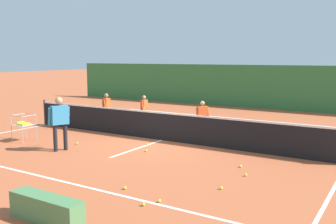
# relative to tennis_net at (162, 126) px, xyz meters

# --- Properties ---
(ground_plane) EXTENTS (120.00, 120.00, 0.00)m
(ground_plane) POSITION_rel_tennis_net_xyz_m (0.00, 0.00, -0.50)
(ground_plane) COLOR #B25633
(line_baseline_near) EXTENTS (11.56, 0.08, 0.01)m
(line_baseline_near) POSITION_rel_tennis_net_xyz_m (0.00, -4.88, -0.50)
(line_baseline_near) COLOR white
(line_baseline_near) RESTS_ON ground
(line_baseline_far) EXTENTS (11.56, 0.08, 0.01)m
(line_baseline_far) POSITION_rel_tennis_net_xyz_m (0.00, 5.77, -0.50)
(line_baseline_far) COLOR white
(line_baseline_far) RESTS_ON ground
(line_sideline_west) EXTENTS (0.08, 10.64, 0.01)m
(line_sideline_west) POSITION_rel_tennis_net_xyz_m (-5.78, 0.00, -0.50)
(line_sideline_west) COLOR white
(line_sideline_west) RESTS_ON ground
(line_service_center) EXTENTS (0.08, 5.45, 0.01)m
(line_service_center) POSITION_rel_tennis_net_xyz_m (0.00, 0.00, -0.50)
(line_service_center) COLOR white
(line_service_center) RESTS_ON ground
(tennis_net) EXTENTS (11.77, 0.08, 1.05)m
(tennis_net) POSITION_rel_tennis_net_xyz_m (0.00, 0.00, 0.00)
(tennis_net) COLOR #333338
(tennis_net) RESTS_ON ground
(instructor) EXTENTS (0.49, 0.82, 1.63)m
(instructor) POSITION_rel_tennis_net_xyz_m (-1.83, -2.84, 0.48)
(instructor) COLOR black
(instructor) RESTS_ON ground
(student_0) EXTENTS (0.31, 0.55, 1.33)m
(student_0) POSITION_rel_tennis_net_xyz_m (-3.55, 1.27, 0.30)
(student_0) COLOR navy
(student_0) RESTS_ON ground
(student_1) EXTENTS (0.23, 0.49, 1.21)m
(student_1) POSITION_rel_tennis_net_xyz_m (-2.45, 2.43, 0.23)
(student_1) COLOR silver
(student_1) RESTS_ON ground
(student_2) EXTENTS (0.45, 0.45, 1.25)m
(student_2) POSITION_rel_tennis_net_xyz_m (0.77, 1.53, 0.25)
(student_2) COLOR silver
(student_2) RESTS_ON ground
(ball_cart) EXTENTS (0.58, 0.58, 0.90)m
(ball_cart) POSITION_rel_tennis_net_xyz_m (-3.91, -2.55, 0.08)
(ball_cart) COLOR #B7B7BC
(ball_cart) RESTS_ON ground
(tennis_ball_0) EXTENTS (0.07, 0.07, 0.07)m
(tennis_ball_0) POSITION_rel_tennis_net_xyz_m (3.86, -2.32, -0.47)
(tennis_ball_0) COLOR yellow
(tennis_ball_0) RESTS_ON ground
(tennis_ball_1) EXTENTS (0.07, 0.07, 0.07)m
(tennis_ball_1) POSITION_rel_tennis_net_xyz_m (-2.01, -1.99, -0.47)
(tennis_ball_1) COLOR yellow
(tennis_ball_1) RESTS_ON ground
(tennis_ball_4) EXTENTS (0.07, 0.07, 0.07)m
(tennis_ball_4) POSITION_rel_tennis_net_xyz_m (1.98, -4.54, -0.47)
(tennis_ball_4) COLOR yellow
(tennis_ball_4) RESTS_ON ground
(tennis_ball_6) EXTENTS (0.07, 0.07, 0.07)m
(tennis_ball_6) POSITION_rel_tennis_net_xyz_m (0.47, -1.60, -0.47)
(tennis_ball_6) COLOR yellow
(tennis_ball_6) RESTS_ON ground
(tennis_ball_7) EXTENTS (0.07, 0.07, 0.07)m
(tennis_ball_7) POSITION_rel_tennis_net_xyz_m (3.01, -4.77, -0.47)
(tennis_ball_7) COLOR yellow
(tennis_ball_7) RESTS_ON ground
(tennis_ball_8) EXTENTS (0.07, 0.07, 0.07)m
(tennis_ball_8) POSITION_rel_tennis_net_xyz_m (3.49, -1.69, -0.47)
(tennis_ball_8) COLOR yellow
(tennis_ball_8) RESTS_ON ground
(tennis_ball_9) EXTENTS (0.07, 0.07, 0.07)m
(tennis_ball_9) POSITION_rel_tennis_net_xyz_m (2.85, -5.09, -0.47)
(tennis_ball_9) COLOR yellow
(tennis_ball_9) RESTS_ON ground
(tennis_ball_10) EXTENTS (0.07, 0.07, 0.07)m
(tennis_ball_10) POSITION_rel_tennis_net_xyz_m (0.00, -0.87, -0.47)
(tennis_ball_10) COLOR yellow
(tennis_ball_10) RESTS_ON ground
(tennis_ball_11) EXTENTS (0.07, 0.07, 0.07)m
(tennis_ball_11) POSITION_rel_tennis_net_xyz_m (3.73, -3.46, -0.47)
(tennis_ball_11) COLOR yellow
(tennis_ball_11) RESTS_ON ground
(windscreen_fence) EXTENTS (25.42, 0.08, 2.40)m
(windscreen_fence) POSITION_rel_tennis_net_xyz_m (0.00, 9.78, 0.70)
(windscreen_fence) COLOR #33753D
(windscreen_fence) RESTS_ON ground
(courtside_bench) EXTENTS (1.50, 0.36, 0.46)m
(courtside_bench) POSITION_rel_tennis_net_xyz_m (1.84, -6.53, -0.27)
(courtside_bench) COLOR #4C7F4C
(courtside_bench) RESTS_ON ground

